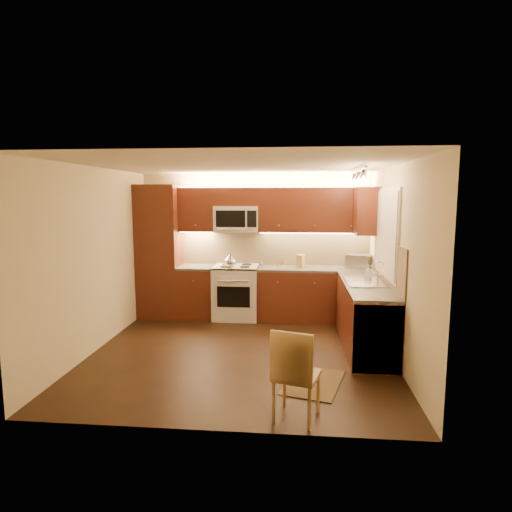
# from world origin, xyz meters

# --- Properties ---
(floor) EXTENTS (4.00, 4.00, 0.01)m
(floor) POSITION_xyz_m (0.00, 0.00, 0.00)
(floor) COLOR black
(floor) RESTS_ON ground
(ceiling) EXTENTS (4.00, 4.00, 0.01)m
(ceiling) POSITION_xyz_m (0.00, 0.00, 2.50)
(ceiling) COLOR beige
(ceiling) RESTS_ON ground
(wall_back) EXTENTS (4.00, 0.01, 2.50)m
(wall_back) POSITION_xyz_m (0.00, 2.00, 1.25)
(wall_back) COLOR beige
(wall_back) RESTS_ON ground
(wall_front) EXTENTS (4.00, 0.01, 2.50)m
(wall_front) POSITION_xyz_m (0.00, -2.00, 1.25)
(wall_front) COLOR beige
(wall_front) RESTS_ON ground
(wall_left) EXTENTS (0.01, 4.00, 2.50)m
(wall_left) POSITION_xyz_m (-2.00, 0.00, 1.25)
(wall_left) COLOR beige
(wall_left) RESTS_ON ground
(wall_right) EXTENTS (0.01, 4.00, 2.50)m
(wall_right) POSITION_xyz_m (2.00, 0.00, 1.25)
(wall_right) COLOR beige
(wall_right) RESTS_ON ground
(pantry) EXTENTS (0.70, 0.60, 2.30)m
(pantry) POSITION_xyz_m (-1.65, 1.70, 1.15)
(pantry) COLOR #40190D
(pantry) RESTS_ON floor
(base_cab_back_left) EXTENTS (0.62, 0.60, 0.86)m
(base_cab_back_left) POSITION_xyz_m (-0.99, 1.70, 0.43)
(base_cab_back_left) COLOR #40190D
(base_cab_back_left) RESTS_ON floor
(counter_back_left) EXTENTS (0.62, 0.60, 0.04)m
(counter_back_left) POSITION_xyz_m (-0.99, 1.70, 0.88)
(counter_back_left) COLOR #383533
(counter_back_left) RESTS_ON base_cab_back_left
(base_cab_back_right) EXTENTS (1.92, 0.60, 0.86)m
(base_cab_back_right) POSITION_xyz_m (1.04, 1.70, 0.43)
(base_cab_back_right) COLOR #40190D
(base_cab_back_right) RESTS_ON floor
(counter_back_right) EXTENTS (1.92, 0.60, 0.04)m
(counter_back_right) POSITION_xyz_m (1.04, 1.70, 0.88)
(counter_back_right) COLOR #383533
(counter_back_right) RESTS_ON base_cab_back_right
(base_cab_right) EXTENTS (0.60, 2.00, 0.86)m
(base_cab_right) POSITION_xyz_m (1.70, 0.40, 0.43)
(base_cab_right) COLOR #40190D
(base_cab_right) RESTS_ON floor
(counter_right) EXTENTS (0.60, 2.00, 0.04)m
(counter_right) POSITION_xyz_m (1.70, 0.40, 0.88)
(counter_right) COLOR #383533
(counter_right) RESTS_ON base_cab_right
(dishwasher) EXTENTS (0.58, 0.60, 0.84)m
(dishwasher) POSITION_xyz_m (1.70, -0.30, 0.43)
(dishwasher) COLOR silver
(dishwasher) RESTS_ON floor
(backsplash_back) EXTENTS (3.30, 0.02, 0.60)m
(backsplash_back) POSITION_xyz_m (0.35, 1.99, 1.20)
(backsplash_back) COLOR tan
(backsplash_back) RESTS_ON wall_back
(backsplash_right) EXTENTS (0.02, 2.00, 0.60)m
(backsplash_right) POSITION_xyz_m (1.99, 0.40, 1.20)
(backsplash_right) COLOR tan
(backsplash_right) RESTS_ON wall_right
(upper_cab_back_left) EXTENTS (0.62, 0.35, 0.75)m
(upper_cab_back_left) POSITION_xyz_m (-0.99, 1.82, 1.88)
(upper_cab_back_left) COLOR #40190D
(upper_cab_back_left) RESTS_ON wall_back
(upper_cab_back_right) EXTENTS (1.92, 0.35, 0.75)m
(upper_cab_back_right) POSITION_xyz_m (1.04, 1.82, 1.88)
(upper_cab_back_right) COLOR #40190D
(upper_cab_back_right) RESTS_ON wall_back
(upper_cab_bridge) EXTENTS (0.76, 0.35, 0.31)m
(upper_cab_bridge) POSITION_xyz_m (-0.30, 1.82, 2.09)
(upper_cab_bridge) COLOR #40190D
(upper_cab_bridge) RESTS_ON wall_back
(upper_cab_right_corner) EXTENTS (0.35, 0.50, 0.75)m
(upper_cab_right_corner) POSITION_xyz_m (1.82, 1.40, 1.88)
(upper_cab_right_corner) COLOR #40190D
(upper_cab_right_corner) RESTS_ON wall_right
(stove) EXTENTS (0.76, 0.65, 0.92)m
(stove) POSITION_xyz_m (-0.30, 1.68, 0.46)
(stove) COLOR silver
(stove) RESTS_ON floor
(microwave) EXTENTS (0.76, 0.38, 0.44)m
(microwave) POSITION_xyz_m (-0.30, 1.81, 1.72)
(microwave) COLOR silver
(microwave) RESTS_ON wall_back
(window_frame) EXTENTS (0.03, 1.44, 1.24)m
(window_frame) POSITION_xyz_m (1.99, 0.55, 1.60)
(window_frame) COLOR silver
(window_frame) RESTS_ON wall_right
(window_blinds) EXTENTS (0.02, 1.36, 1.16)m
(window_blinds) POSITION_xyz_m (1.97, 0.55, 1.60)
(window_blinds) COLOR silver
(window_blinds) RESTS_ON wall_right
(sink) EXTENTS (0.52, 0.86, 0.15)m
(sink) POSITION_xyz_m (1.70, 0.55, 0.98)
(sink) COLOR silver
(sink) RESTS_ON counter_right
(faucet) EXTENTS (0.20, 0.04, 0.30)m
(faucet) POSITION_xyz_m (1.88, 0.55, 1.05)
(faucet) COLOR silver
(faucet) RESTS_ON counter_right
(track_light_bar) EXTENTS (0.04, 1.20, 0.03)m
(track_light_bar) POSITION_xyz_m (1.55, 0.40, 2.46)
(track_light_bar) COLOR silver
(track_light_bar) RESTS_ON ceiling
(kettle) EXTENTS (0.26, 0.26, 0.24)m
(kettle) POSITION_xyz_m (-0.37, 1.49, 1.04)
(kettle) COLOR silver
(kettle) RESTS_ON stove
(toaster_oven) EXTENTS (0.48, 0.43, 0.23)m
(toaster_oven) POSITION_xyz_m (1.78, 1.74, 1.02)
(toaster_oven) COLOR silver
(toaster_oven) RESTS_ON counter_back_right
(knife_block) EXTENTS (0.15, 0.19, 0.22)m
(knife_block) POSITION_xyz_m (0.80, 1.71, 1.01)
(knife_block) COLOR #A07848
(knife_block) RESTS_ON counter_back_right
(spice_jar_a) EXTENTS (0.05, 0.05, 0.09)m
(spice_jar_a) POSITION_xyz_m (0.43, 1.83, 0.94)
(spice_jar_a) COLOR silver
(spice_jar_a) RESTS_ON counter_back_right
(spice_jar_b) EXTENTS (0.04, 0.04, 0.10)m
(spice_jar_b) POSITION_xyz_m (0.54, 1.94, 0.95)
(spice_jar_b) COLOR olive
(spice_jar_b) RESTS_ON counter_back_right
(spice_jar_c) EXTENTS (0.05, 0.05, 0.09)m
(spice_jar_c) POSITION_xyz_m (0.14, 1.86, 0.95)
(spice_jar_c) COLOR silver
(spice_jar_c) RESTS_ON counter_back_right
(spice_jar_d) EXTENTS (0.05, 0.05, 0.09)m
(spice_jar_d) POSITION_xyz_m (0.41, 1.83, 0.95)
(spice_jar_d) COLOR brown
(spice_jar_d) RESTS_ON counter_back_right
(soap_bottle) EXTENTS (0.12, 0.12, 0.19)m
(soap_bottle) POSITION_xyz_m (1.80, 0.83, 1.00)
(soap_bottle) COLOR silver
(soap_bottle) RESTS_ON counter_right
(rug) EXTENTS (0.79, 0.99, 0.01)m
(rug) POSITION_xyz_m (0.94, -0.90, 0.01)
(rug) COLOR black
(rug) RESTS_ON floor
(dining_chair) EXTENTS (0.49, 0.49, 0.90)m
(dining_chair) POSITION_xyz_m (0.74, -1.70, 0.45)
(dining_chair) COLOR #A07848
(dining_chair) RESTS_ON floor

